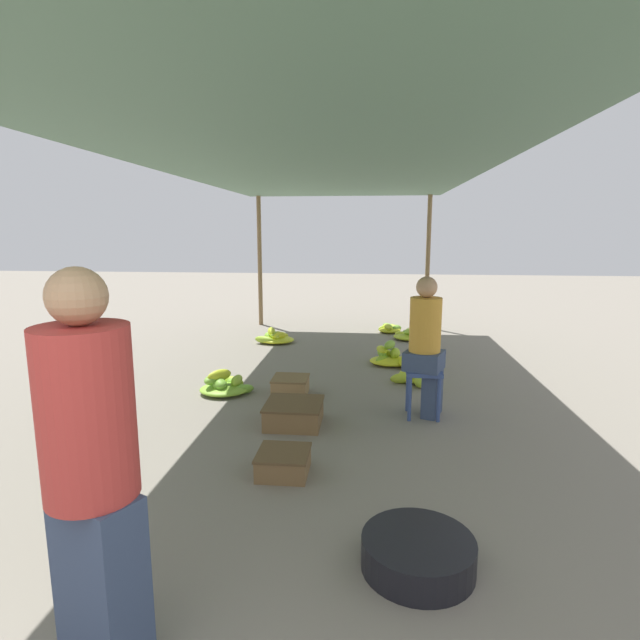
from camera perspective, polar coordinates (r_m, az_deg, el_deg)
name	(u,v)px	position (r m, az deg, el deg)	size (l,w,h in m)	color
canopy_post_back_left	(260,262)	(9.61, -6.90, 6.64)	(0.08, 0.08, 2.44)	olive
canopy_post_back_right	(428,263)	(9.44, 12.21, 6.42)	(0.08, 0.08, 2.44)	olive
canopy_tarp	(322,167)	(5.48, 0.20, 17.09)	(3.55, 8.30, 0.04)	#567A60
vendor_foreground	(92,473)	(2.21, -24.60, -15.63)	(0.47, 0.47, 1.67)	#384766
stool	(423,379)	(4.98, 11.72, -6.63)	(0.34, 0.34, 0.48)	#384C84
vendor_seated	(427,344)	(4.90, 12.09, -2.70)	(0.44, 0.44, 1.38)	#384766
basin_black	(418,553)	(3.01, 11.14, -24.71)	(0.61, 0.61, 0.18)	black
banana_pile_left_0	(225,385)	(5.75, -10.77, -7.30)	(0.62, 0.60, 0.28)	#A3C52F
banana_pile_left_1	(275,338)	(8.16, -5.16, -2.01)	(0.64, 0.57, 0.24)	#81B835
banana_pile_right_0	(409,335)	(8.50, 10.11, -1.70)	(0.54, 0.48, 0.19)	#76B337
banana_pile_right_1	(415,377)	(6.12, 10.78, -6.42)	(0.57, 0.58, 0.20)	#C3D229
banana_pile_right_2	(390,328)	(9.01, 8.01, -0.97)	(0.46, 0.48, 0.16)	#80B735
banana_pile_right_3	(390,357)	(6.88, 8.06, -4.24)	(0.55, 0.60, 0.33)	#A8C72E
crate_near	(283,462)	(3.89, -4.20, -15.93)	(0.39, 0.39, 0.18)	brown
crate_mid	(290,386)	(5.60, -3.40, -7.51)	(0.39, 0.39, 0.20)	#9E7A4C
crate_far	(294,413)	(4.77, -3.00, -10.60)	(0.53, 0.53, 0.21)	brown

